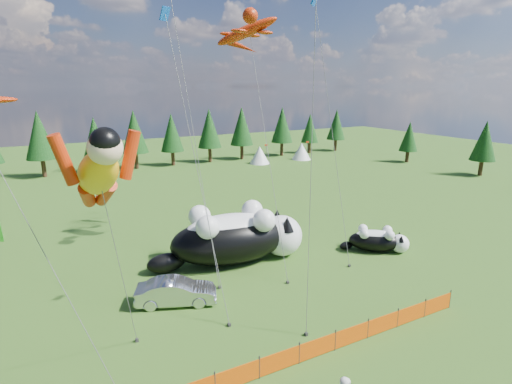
# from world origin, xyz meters

# --- Properties ---
(ground) EXTENTS (160.00, 160.00, 0.00)m
(ground) POSITION_xyz_m (0.00, 0.00, 0.00)
(ground) COLOR #143B0A
(ground) RESTS_ON ground
(safety_fence) EXTENTS (22.06, 0.06, 1.10)m
(safety_fence) POSITION_xyz_m (0.00, -3.00, 0.50)
(safety_fence) COLOR #262626
(safety_fence) RESTS_ON ground
(tree_line) EXTENTS (90.00, 4.00, 8.00)m
(tree_line) POSITION_xyz_m (0.00, 45.00, 4.00)
(tree_line) COLOR black
(tree_line) RESTS_ON ground
(festival_tents) EXTENTS (50.00, 3.20, 2.80)m
(festival_tents) POSITION_xyz_m (11.00, 40.00, 1.40)
(festival_tents) COLOR white
(festival_tents) RESTS_ON ground
(cat_large) EXTENTS (11.10, 4.95, 4.01)m
(cat_large) POSITION_xyz_m (3.15, 8.08, 1.91)
(cat_large) COLOR black
(cat_large) RESTS_ON ground
(cat_small) EXTENTS (4.42, 3.74, 1.86)m
(cat_small) POSITION_xyz_m (13.23, 4.85, 0.88)
(cat_small) COLOR black
(cat_small) RESTS_ON ground
(car) EXTENTS (4.75, 3.06, 1.48)m
(car) POSITION_xyz_m (-2.32, 4.51, 0.74)
(car) COLOR silver
(car) RESTS_ON ground
(superhero_kite) EXTENTS (4.08, 5.41, 11.27)m
(superhero_kite) POSITION_xyz_m (-6.35, -1.15, 9.05)
(superhero_kite) COLOR #FAA90D
(superhero_kite) RESTS_ON ground
(gecko_kite) EXTENTS (7.21, 11.43, 17.87)m
(gecko_kite) POSITION_xyz_m (5.64, 11.42, 15.72)
(gecko_kite) COLOR #B62709
(gecko_kite) RESTS_ON ground
(diamond_kite_a) EXTENTS (1.26, 6.87, 17.07)m
(diamond_kite_a) POSITION_xyz_m (-1.21, 7.24, 15.03)
(diamond_kite_a) COLOR blue
(diamond_kite_a) RESTS_ON ground
(diamond_kite_c) EXTENTS (1.64, 2.23, 16.66)m
(diamond_kite_c) POSITION_xyz_m (3.52, 0.20, 15.23)
(diamond_kite_c) COLOR blue
(diamond_kite_c) RESTS_ON ground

